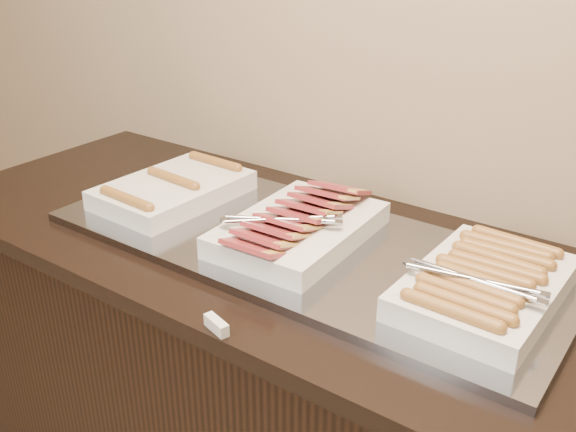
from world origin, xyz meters
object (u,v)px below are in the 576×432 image
(counter, at_px, (304,402))
(warming_tray, at_px, (302,244))
(dish_center, at_px, (298,226))
(dish_right, at_px, (484,284))
(dish_left, at_px, (173,189))

(counter, relative_size, warming_tray, 1.72)
(dish_center, bearing_deg, dish_right, -2.42)
(counter, height_order, dish_right, dish_right)
(counter, bearing_deg, warming_tray, 180.00)
(warming_tray, bearing_deg, counter, 0.00)
(dish_left, relative_size, dish_center, 0.91)
(dish_center, bearing_deg, warming_tray, 15.96)
(counter, relative_size, dish_right, 5.32)
(counter, bearing_deg, dish_left, -180.00)
(counter, distance_m, dish_center, 0.50)
(counter, distance_m, dish_left, 0.65)
(counter, xyz_separation_m, dish_left, (-0.42, -0.00, 0.49))
(warming_tray, height_order, dish_right, dish_right)
(dish_left, height_order, dish_center, dish_center)
(dish_center, xyz_separation_m, dish_right, (0.43, -0.00, 0.00))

